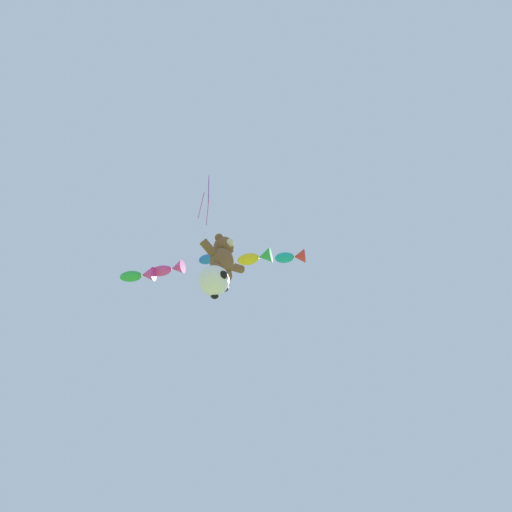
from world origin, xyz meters
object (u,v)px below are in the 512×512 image
(fish_kite_magenta, at_px, (169,269))
(fish_kite_emerald, at_px, (139,275))
(soccer_ball_kite, at_px, (214,281))
(fish_kite_teal, at_px, (292,257))
(fish_kite_goldfin, at_px, (257,258))
(diamond_kite, at_px, (208,192))
(fish_kite_cobalt, at_px, (214,258))
(teddy_bear_kite, at_px, (223,257))

(fish_kite_magenta, xyz_separation_m, fish_kite_emerald, (-0.90, 1.13, -0.29))
(soccer_ball_kite, distance_m, fish_kite_teal, 5.40)
(soccer_ball_kite, bearing_deg, fish_kite_goldfin, 15.72)
(fish_kite_magenta, bearing_deg, soccer_ball_kite, -93.81)
(diamond_kite, bearing_deg, fish_kite_cobalt, 44.73)
(fish_kite_teal, bearing_deg, fish_kite_goldfin, 118.45)
(teddy_bear_kite, relative_size, fish_kite_goldfin, 1.22)
(fish_kite_teal, relative_size, diamond_kite, 0.45)
(soccer_ball_kite, relative_size, fish_kite_teal, 0.79)
(fish_kite_cobalt, xyz_separation_m, fish_kite_magenta, (-1.29, 1.85, -0.42))
(fish_kite_goldfin, xyz_separation_m, diamond_kite, (-3.91, -0.89, 0.37))
(teddy_bear_kite, xyz_separation_m, diamond_kite, (-1.42, -0.29, 2.89))
(teddy_bear_kite, height_order, fish_kite_goldfin, fish_kite_goldfin)
(soccer_ball_kite, height_order, diamond_kite, diamond_kite)
(fish_kite_cobalt, distance_m, fish_kite_magenta, 2.30)
(fish_kite_goldfin, xyz_separation_m, fish_kite_emerald, (-3.54, 4.64, -0.49))
(diamond_kite, bearing_deg, fish_kite_emerald, 86.13)
(fish_kite_emerald, bearing_deg, soccer_ball_kite, -83.58)
(teddy_bear_kite, bearing_deg, fish_kite_emerald, 101.26)
(fish_kite_teal, bearing_deg, soccer_ball_kite, 169.47)
(diamond_kite, bearing_deg, teddy_bear_kite, 11.71)
(fish_kite_cobalt, relative_size, fish_kite_magenta, 0.84)
(soccer_ball_kite, xyz_separation_m, fish_kite_teal, (3.75, -0.70, 3.83))
(fish_kite_emerald, bearing_deg, teddy_bear_kite, -78.74)
(fish_kite_goldfin, height_order, fish_kite_cobalt, fish_kite_cobalt)
(fish_kite_cobalt, distance_m, fish_kite_emerald, 3.77)
(teddy_bear_kite, height_order, fish_kite_emerald, fish_kite_emerald)
(teddy_bear_kite, relative_size, fish_kite_emerald, 1.24)
(fish_kite_teal, xyz_separation_m, fish_kite_cobalt, (-2.17, 3.18, 0.74))
(teddy_bear_kite, xyz_separation_m, fish_kite_goldfin, (2.50, 0.59, 2.52))
(fish_kite_cobalt, xyz_separation_m, fish_kite_emerald, (-2.19, 2.99, -0.71))
(fish_kite_cobalt, height_order, diamond_kite, diamond_kite)
(fish_kite_goldfin, xyz_separation_m, fish_kite_magenta, (-2.63, 3.51, -0.20))
(teddy_bear_kite, height_order, fish_kite_magenta, fish_kite_magenta)
(teddy_bear_kite, bearing_deg, fish_kite_magenta, 91.93)
(fish_kite_magenta, bearing_deg, diamond_kite, -106.20)
(fish_kite_goldfin, height_order, fish_kite_emerald, fish_kite_goldfin)
(fish_kite_teal, relative_size, fish_kite_cobalt, 0.98)
(fish_kite_goldfin, relative_size, fish_kite_magenta, 1.01)
(teddy_bear_kite, bearing_deg, fish_kite_cobalt, 62.91)
(fish_kite_teal, xyz_separation_m, fish_kite_goldfin, (-0.82, 1.52, 0.52))
(teddy_bear_kite, distance_m, soccer_ball_kite, 1.89)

